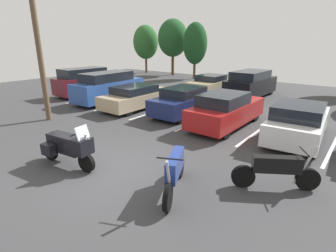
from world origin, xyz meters
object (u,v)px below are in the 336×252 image
Objects in this scene: car_red at (226,110)px; car_far_champagne at (212,84)px; car_maroon at (86,82)px; motorcycle_third at (175,170)px; utility_pole at (35,23)px; car_blue at (108,87)px; car_far_black at (251,84)px; car_white at (298,122)px; car_navy at (184,101)px; motorcycle_second at (277,170)px; motorcycle_touring at (69,146)px; car_tan at (138,97)px.

car_far_champagne is at bearing 123.21° from car_red.
car_red is at bearing -2.49° from car_maroon.
utility_pole is at bearing 170.99° from motorcycle_third.
car_far_black is at bearing 46.84° from car_blue.
utility_pole reaches higher than car_white.
motorcycle_third is 6.28m from car_white.
car_navy is 0.95× the size of car_white.
motorcycle_second is 13.75m from car_far_champagne.
motorcycle_second is at bearing 41.35° from motorcycle_third.
motorcycle_touring is 7.10m from car_red.
utility_pole is (3.86, -5.02, 3.59)m from car_maroon.
motorcycle_touring is 11.90m from car_maroon.
car_tan is 1.12× the size of car_navy.
car_navy is (-6.18, 4.64, 0.18)m from motorcycle_second.
car_maroon is at bearing -136.53° from car_far_champagne.
car_white is 0.91× the size of car_far_black.
car_tan is 7.05m from car_far_champagne.
car_tan is 1.07× the size of car_white.
car_red is at bearing 130.19° from motorcycle_second.
motorcycle_second is 0.42× the size of car_far_champagne.
car_maroon is at bearing 178.55° from car_white.
utility_pole is (-11.04, -0.36, 4.02)m from motorcycle_second.
car_far_black reaches higher than car_white.
car_navy is (8.72, -0.03, -0.25)m from car_maroon.
motorcycle_touring is 0.50× the size of car_maroon.
car_tan is (-7.16, 5.96, 0.06)m from motorcycle_third.
motorcycle_second is at bearing -19.69° from car_blue.
car_blue is 7.87m from car_far_champagne.
motorcycle_touring is at bearing -61.63° from car_tan.
motorcycle_third is 6.14m from car_red.
car_blue reaches higher than car_tan.
utility_pole is at bearing -112.19° from car_tan.
car_white is (5.03, 6.94, 0.06)m from motorcycle_touring.
car_navy is at bearing 143.12° from motorcycle_second.
motorcycle_touring is 0.46× the size of car_blue.
utility_pole is (0.87, -4.62, 3.62)m from car_blue.
car_far_black is (6.70, 7.14, -0.04)m from car_blue.
car_navy is at bearing -0.18° from car_maroon.
car_far_champagne is (1.11, 6.96, 0.01)m from car_tan.
car_tan is (2.71, -0.09, -0.28)m from car_blue.
car_far_champagne reaches higher than motorcycle_third.
car_red is (1.99, 6.81, 0.09)m from motorcycle_touring.
utility_pole is at bearing -134.19° from car_navy.
car_red is (11.38, -0.50, -0.21)m from car_maroon.
car_far_black is at bearing 103.53° from motorcycle_third.
motorcycle_touring is 6.12m from motorcycle_second.
car_maroon is at bearing 179.82° from car_navy.
motorcycle_second is at bearing -49.81° from car_red.
car_red reaches higher than motorcycle_touring.
car_tan is at bearing 67.81° from utility_pole.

